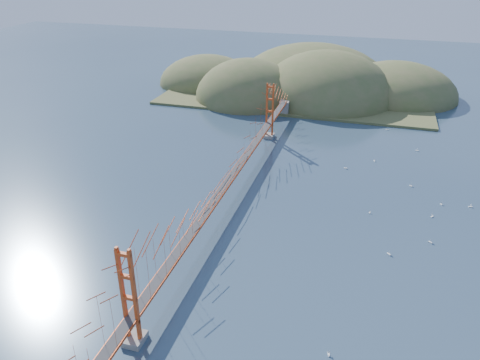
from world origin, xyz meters
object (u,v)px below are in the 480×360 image
(sailboat_0, at_px, (370,212))
(sailboat_1, at_px, (389,254))
(bridge, at_px, (225,164))
(sailboat_2, at_px, (431,242))

(sailboat_0, relative_size, sailboat_1, 0.77)
(bridge, distance_m, sailboat_1, 26.90)
(bridge, height_order, sailboat_0, bridge)
(bridge, height_order, sailboat_1, bridge)
(bridge, distance_m, sailboat_2, 31.41)
(sailboat_2, bearing_deg, sailboat_1, -140.49)
(sailboat_1, bearing_deg, sailboat_0, 105.98)
(bridge, relative_size, sailboat_2, 138.10)
(sailboat_0, xyz_separation_m, sailboat_2, (8.42, -5.83, 0.02))
(bridge, bearing_deg, sailboat_2, -4.36)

